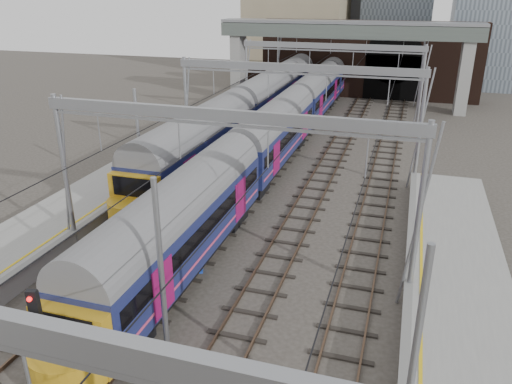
% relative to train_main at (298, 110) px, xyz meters
% --- Properties ---
extents(tracks, '(14.40, 80.00, 0.22)m').
position_rel_train_main_xyz_m(tracks, '(2.00, -16.72, -2.47)').
color(tracks, '#4C3828').
rests_on(tracks, ground).
extents(overhead_line, '(16.80, 80.00, 8.00)m').
position_rel_train_main_xyz_m(overhead_line, '(2.00, -10.23, 4.08)').
color(overhead_line, gray).
rests_on(overhead_line, ground).
extents(retaining_wall, '(28.00, 2.75, 9.00)m').
position_rel_train_main_xyz_m(retaining_wall, '(3.40, 20.22, 1.85)').
color(retaining_wall, black).
rests_on(retaining_wall, ground).
extents(overbridge, '(28.00, 3.00, 9.25)m').
position_rel_train_main_xyz_m(overbridge, '(2.00, 14.28, 4.78)').
color(overbridge, gray).
rests_on(overbridge, ground).
extents(train_main, '(2.80, 64.67, 4.81)m').
position_rel_train_main_xyz_m(train_main, '(0.00, 0.00, 0.00)').
color(train_main, black).
rests_on(train_main, ground).
extents(train_second, '(2.98, 51.73, 5.07)m').
position_rel_train_main_xyz_m(train_second, '(-4.00, 4.40, 0.11)').
color(train_second, black).
rests_on(train_second, ground).
extents(signal_near_left, '(0.34, 0.45, 4.36)m').
position_rel_train_main_xyz_m(signal_near_left, '(-0.49, -32.76, 0.31)').
color(signal_near_left, black).
rests_on(signal_near_left, ground).
extents(equip_cover_a, '(1.15, 0.99, 0.11)m').
position_rel_train_main_xyz_m(equip_cover_a, '(0.37, -23.86, -2.43)').
color(equip_cover_a, blue).
rests_on(equip_cover_a, ground).
extents(equip_cover_b, '(0.95, 0.78, 0.10)m').
position_rel_train_main_xyz_m(equip_cover_b, '(0.84, -30.48, -2.44)').
color(equip_cover_b, blue).
rests_on(equip_cover_b, ground).
extents(equip_cover_c, '(0.93, 0.70, 0.10)m').
position_rel_train_main_xyz_m(equip_cover_c, '(5.67, -29.79, -2.43)').
color(equip_cover_c, blue).
rests_on(equip_cover_c, ground).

